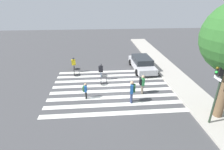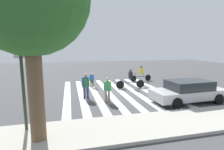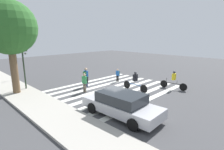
% 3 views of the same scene
% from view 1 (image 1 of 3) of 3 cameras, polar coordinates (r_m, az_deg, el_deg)
% --- Properties ---
extents(ground_plane, '(60.00, 60.00, 0.00)m').
position_cam_1_polar(ground_plane, '(14.92, -0.30, -4.25)').
color(ground_plane, '#444447').
extents(sidewalk_curb, '(36.00, 2.50, 0.14)m').
position_cam_1_polar(sidewalk_curb, '(16.53, 21.86, -2.87)').
color(sidewalk_curb, '#ADA89E').
rests_on(sidewalk_curb, ground_plane).
extents(crosswalk_stripes, '(7.63, 10.00, 0.01)m').
position_cam_1_polar(crosswalk_stripes, '(14.91, -0.30, -4.24)').
color(crosswalk_stripes, silver).
rests_on(crosswalk_stripes, ground_plane).
extents(traffic_light, '(0.60, 0.50, 4.32)m').
position_cam_1_polar(traffic_light, '(11.01, 31.49, -1.26)').
color(traffic_light, '#283828').
rests_on(traffic_light, ground_plane).
extents(pedestrian_adult_tall_backpack, '(0.51, 0.46, 1.72)m').
position_cam_1_polar(pedestrian_adult_tall_backpack, '(12.59, 6.61, -4.92)').
color(pedestrian_adult_tall_backpack, navy).
rests_on(pedestrian_adult_tall_backpack, ground_plane).
extents(pedestrian_adult_blue_shirt, '(0.37, 0.32, 1.29)m').
position_cam_1_polar(pedestrian_adult_blue_shirt, '(13.23, -8.70, -4.78)').
color(pedestrian_adult_blue_shirt, black).
rests_on(pedestrian_adult_blue_shirt, ground_plane).
extents(pedestrian_adult_yellow_jacket, '(0.44, 0.37, 1.57)m').
position_cam_1_polar(pedestrian_adult_yellow_jacket, '(13.91, 9.82, -2.58)').
color(pedestrian_adult_yellow_jacket, '#6B6051').
rests_on(pedestrian_adult_yellow_jacket, ground_plane).
extents(cyclist_mid_street, '(2.48, 0.41, 1.63)m').
position_cam_1_polar(cyclist_mid_street, '(15.95, -3.66, 1.11)').
color(cyclist_mid_street, black).
rests_on(cyclist_mid_street, ground_plane).
extents(cyclist_near_curb, '(2.32, 0.42, 1.60)m').
position_cam_1_polar(cyclist_near_curb, '(18.07, -12.39, 3.37)').
color(cyclist_near_curb, black).
rests_on(cyclist_near_curb, ground_plane).
extents(car_parked_far_curb, '(4.84, 2.13, 1.39)m').
position_cam_1_polar(car_parked_far_curb, '(18.73, 9.70, 3.86)').
color(car_parked_far_curb, '#B7B7BC').
rests_on(car_parked_far_curb, ground_plane).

